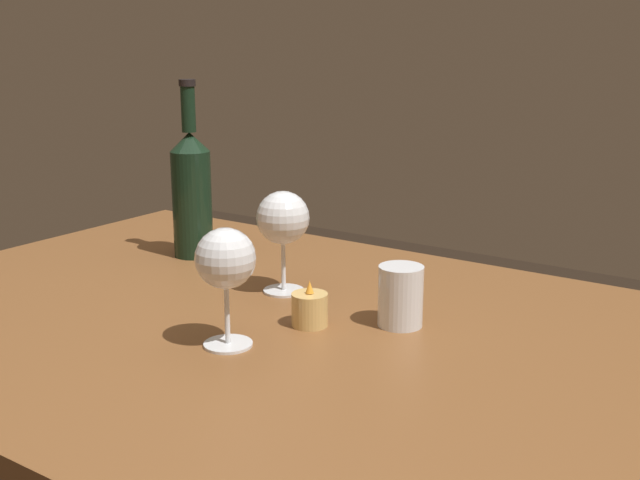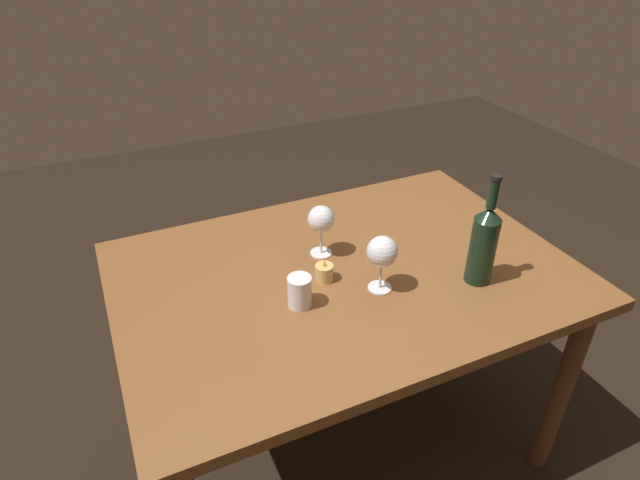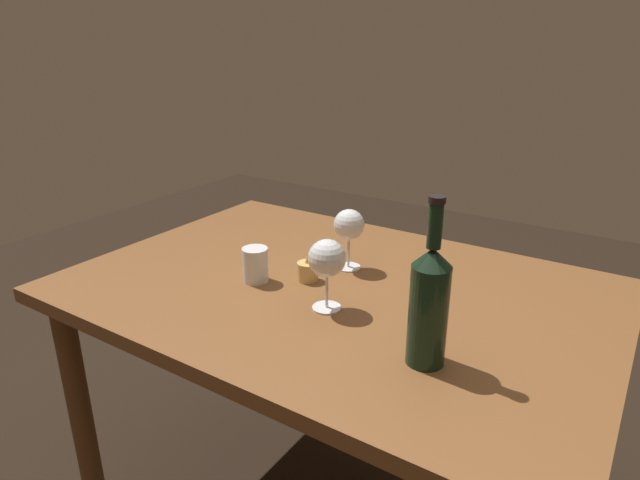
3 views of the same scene
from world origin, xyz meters
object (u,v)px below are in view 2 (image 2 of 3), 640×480
object	(u,v)px
votive_candle	(324,273)
wine_glass_left	(321,220)
wine_bottle	(484,243)
water_tumbler	(300,293)
wine_glass_right	(382,253)

from	to	relation	value
votive_candle	wine_glass_left	bearing A→B (deg)	-110.77
wine_glass_left	wine_bottle	distance (m)	0.46
wine_glass_left	wine_bottle	size ratio (longest dim) A/B	0.50
water_tumbler	wine_bottle	bearing A→B (deg)	168.02
wine_glass_right	wine_glass_left	bearing A→B (deg)	-71.41
water_tumbler	votive_candle	distance (m)	0.13
wine_bottle	votive_candle	xyz separation A→B (m)	(0.39, -0.18, -0.10)
wine_bottle	votive_candle	distance (m)	0.44
wine_glass_left	water_tumbler	distance (m)	0.26
wine_glass_right	water_tumbler	distance (m)	0.24
votive_candle	wine_glass_right	bearing A→B (deg)	140.48
wine_glass_right	water_tumbler	world-z (taller)	wine_glass_right
wine_glass_left	votive_candle	bearing A→B (deg)	69.23
water_tumbler	votive_candle	xyz separation A→B (m)	(-0.11, -0.07, -0.02)
wine_glass_right	wine_bottle	world-z (taller)	wine_bottle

